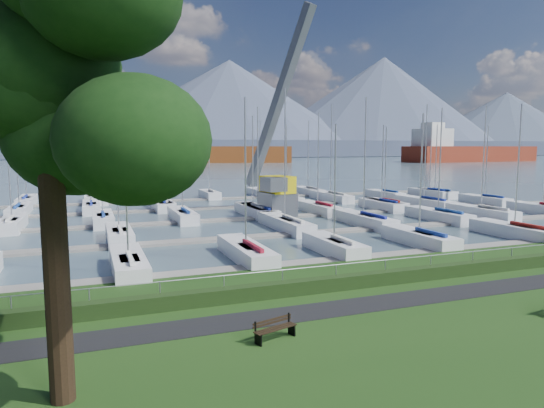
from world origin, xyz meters
name	(u,v)px	position (x,y,z in m)	size (l,w,h in m)	color
path	(385,302)	(0.00, -3.00, 0.01)	(160.00, 2.00, 0.04)	black
water	(113,161)	(0.00, 260.00, -0.40)	(800.00, 540.00, 0.20)	#495F6B
hedge	(357,281)	(0.00, -0.40, 0.35)	(80.00, 0.70, 0.70)	#1D3212
fence	(353,263)	(0.00, 0.00, 1.20)	(0.04, 0.04, 80.00)	#95999E
foothill	(107,149)	(0.00, 330.00, 6.00)	(900.00, 80.00, 12.00)	#454E66
mountains	(111,99)	(7.35, 404.62, 46.68)	(1190.00, 360.00, 115.00)	#49536B
docks	(224,220)	(0.00, 26.00, -0.22)	(90.00, 41.60, 0.25)	slate
bench_left	(275,329)	(-6.46, -5.28, 0.42)	(1.85, 0.91, 0.85)	black
tree	(74,75)	(-13.06, -7.35, 9.20)	(6.44, 7.73, 13.74)	black
crane	(277,165)	(6.34, 27.09, 5.33)	(6.51, 13.20, 22.35)	#5A5C62
cargo_ship_mid	(174,155)	(26.11, 212.68, 3.52)	(103.38, 43.16, 21.50)	brown
cargo_ship_east	(465,154)	(167.33, 175.22, 3.82)	(76.81, 23.68, 21.50)	maroon
sailboat_fleet	(214,164)	(-0.02, 29.81, 5.42)	(75.46, 49.58, 13.69)	navy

